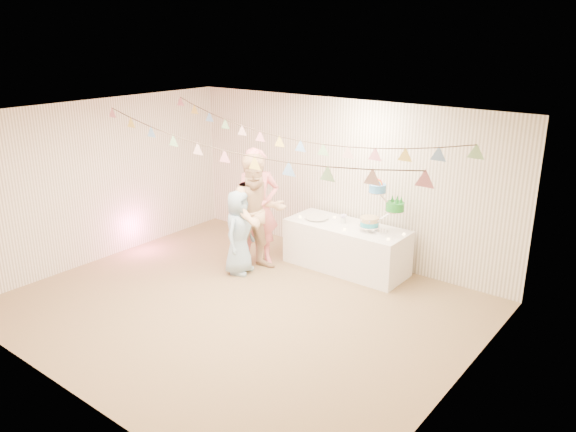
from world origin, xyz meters
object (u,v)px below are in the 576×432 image
Objects in this scene: person_adult_b at (258,213)px; table at (346,247)px; cake_stand at (381,206)px; person_child at (239,232)px; person_adult_a at (258,207)px.

table is at bearing -19.73° from person_adult_b.
person_adult_b is (-1.62, -0.93, -0.20)m from cake_stand.
person_adult_b reaches higher than person_child.
table is 1.03× the size of person_adult_a.
table is 1.70m from person_child.
person_adult_b is 0.41m from person_child.
table is 1.04× the size of person_adult_b.
person_child is at bearing -146.14° from cake_stand.
person_adult_a reaches higher than person_adult_b.
person_adult_b is at bearing -44.82° from person_child.
person_child is (-0.16, -0.26, -0.27)m from person_adult_b.
cake_stand is 1.95m from person_adult_a.
person_child is at bearing -139.02° from person_adult_a.
cake_stand is at bearing -70.15° from person_child.
person_child is at bearing -137.05° from table.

